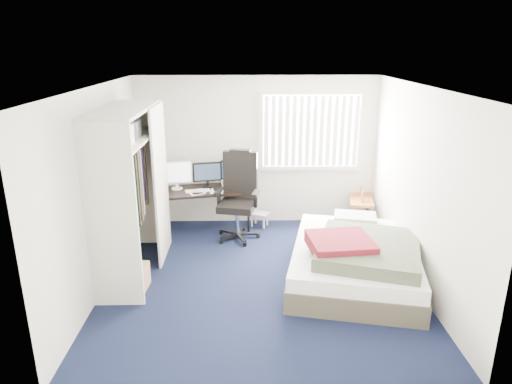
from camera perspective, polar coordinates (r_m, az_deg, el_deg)
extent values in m
plane|color=black|center=(6.18, 0.50, -10.74)|extent=(4.20, 4.20, 0.00)
plane|color=silver|center=(7.72, 0.08, 5.10)|extent=(4.00, 0.00, 4.00)
plane|color=silver|center=(3.74, 1.49, -9.41)|extent=(4.00, 0.00, 4.00)
plane|color=silver|center=(5.98, -19.01, 0.23)|extent=(0.00, 4.20, 4.20)
plane|color=silver|center=(6.09, 19.72, 0.47)|extent=(0.00, 4.20, 4.20)
plane|color=white|center=(5.44, 0.58, 13.01)|extent=(4.20, 4.20, 0.00)
cube|color=white|center=(7.70, 6.85, 7.60)|extent=(1.60, 0.02, 1.20)
cube|color=beige|center=(7.58, 7.07, 12.25)|extent=(1.72, 0.06, 0.06)
cube|color=beige|center=(7.81, 6.71, 3.01)|extent=(1.72, 0.06, 0.06)
cube|color=white|center=(7.64, 6.92, 7.52)|extent=(1.60, 0.04, 1.16)
cube|color=beige|center=(5.39, -17.66, -3.21)|extent=(0.60, 0.04, 2.20)
cube|color=beige|center=(7.05, -13.72, 2.07)|extent=(0.60, 0.04, 2.20)
cube|color=beige|center=(5.97, -16.31, 9.86)|extent=(0.60, 1.80, 0.04)
cube|color=beige|center=(6.03, -15.99, 6.29)|extent=(0.56, 1.74, 0.03)
cylinder|color=silver|center=(6.06, -15.90, 5.18)|extent=(0.03, 1.72, 0.03)
cube|color=#26262B|center=(6.08, -15.76, 0.83)|extent=(0.38, 1.10, 0.90)
cube|color=beige|center=(6.56, -11.80, 1.02)|extent=(0.03, 0.90, 2.20)
cube|color=white|center=(5.58, -17.24, 6.69)|extent=(0.38, 0.30, 0.24)
cube|color=gray|center=(6.06, -15.98, 7.54)|extent=(0.34, 0.28, 0.22)
cube|color=black|center=(7.54, -6.29, 0.23)|extent=(1.54, 0.95, 0.04)
cylinder|color=black|center=(7.35, -11.00, -3.39)|extent=(0.04, 0.04, 0.67)
cylinder|color=black|center=(7.87, -11.20, -1.97)|extent=(0.04, 0.04, 0.67)
cylinder|color=black|center=(7.50, -0.95, -2.61)|extent=(0.04, 0.04, 0.67)
cylinder|color=black|center=(8.00, -1.79, -1.26)|extent=(0.04, 0.04, 0.67)
cube|color=white|center=(7.52, -9.94, 2.42)|extent=(0.50, 0.13, 0.36)
cube|color=white|center=(7.52, -9.94, 2.42)|extent=(0.44, 0.10, 0.31)
cube|color=black|center=(7.57, -6.11, 2.53)|extent=(0.48, 0.13, 0.32)
cube|color=#1E2838|center=(7.57, -6.11, 2.53)|extent=(0.42, 0.10, 0.27)
cube|color=black|center=(7.60, -2.72, 2.67)|extent=(0.48, 0.13, 0.32)
cube|color=#1E2838|center=(7.60, -2.72, 2.67)|extent=(0.42, 0.10, 0.27)
cube|color=white|center=(7.42, -7.30, 0.14)|extent=(0.42, 0.22, 0.02)
cube|color=black|center=(7.45, -5.11, 0.33)|extent=(0.08, 0.11, 0.02)
cylinder|color=silver|center=(7.50, -4.10, 1.00)|extent=(0.08, 0.08, 0.16)
cube|color=white|center=(7.53, -6.29, 0.39)|extent=(0.35, 0.34, 0.00)
cube|color=black|center=(7.36, -2.32, -5.28)|extent=(0.78, 0.78, 0.13)
cylinder|color=silver|center=(7.27, -2.34, -3.62)|extent=(0.07, 0.07, 0.44)
cube|color=black|center=(7.18, -2.36, -1.75)|extent=(0.65, 0.65, 0.11)
cube|color=black|center=(7.28, -1.95, 2.15)|extent=(0.56, 0.22, 0.77)
cube|color=black|center=(7.20, -1.98, 4.66)|extent=(0.35, 0.20, 0.18)
cube|color=black|center=(7.18, -4.68, 0.13)|extent=(0.14, 0.32, 0.04)
cube|color=black|center=(7.05, -0.05, -0.15)|extent=(0.14, 0.32, 0.04)
cube|color=white|center=(7.77, 0.45, -2.68)|extent=(0.37, 0.34, 0.03)
cylinder|color=white|center=(7.79, -0.52, -3.58)|extent=(0.04, 0.04, 0.22)
cylinder|color=white|center=(7.92, -0.07, -3.19)|extent=(0.04, 0.04, 0.22)
cylinder|color=white|center=(7.71, 0.98, -3.81)|extent=(0.04, 0.04, 0.22)
cylinder|color=white|center=(7.85, 1.40, -3.41)|extent=(0.04, 0.04, 0.22)
cube|color=brown|center=(7.85, 13.01, -0.89)|extent=(0.50, 0.80, 0.04)
cube|color=brown|center=(7.61, 11.92, -3.47)|extent=(0.05, 0.05, 0.47)
cube|color=brown|center=(8.24, 11.73, -1.79)|extent=(0.05, 0.05, 0.47)
cube|color=brown|center=(7.64, 14.12, -3.57)|extent=(0.05, 0.05, 0.47)
cube|color=brown|center=(8.26, 13.76, -1.88)|extent=(0.05, 0.05, 0.47)
cube|color=brown|center=(7.66, 13.14, -0.51)|extent=(0.04, 0.14, 0.18)
cube|color=brown|center=(7.92, 13.02, 0.12)|extent=(0.04, 0.14, 0.18)
cube|color=#463E32|center=(6.28, 12.13, -9.24)|extent=(2.02, 2.43, 0.28)
cube|color=white|center=(6.19, 12.26, -7.39)|extent=(1.97, 2.38, 0.19)
cube|color=#B8BDAE|center=(6.85, 12.27, -3.33)|extent=(0.67, 0.52, 0.14)
cube|color=#323A2B|center=(5.90, 13.87, -6.99)|extent=(1.55, 1.63, 0.18)
cube|color=#5F1017|center=(5.76, 10.48, -6.45)|extent=(0.82, 0.77, 0.16)
cube|color=#A77853|center=(6.11, -15.34, -10.15)|extent=(0.43, 0.34, 0.31)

